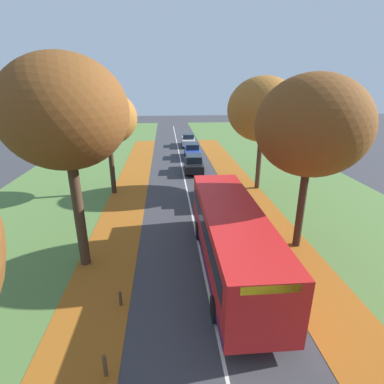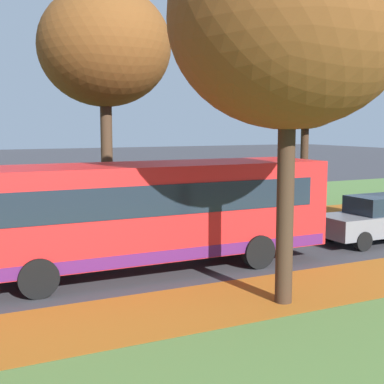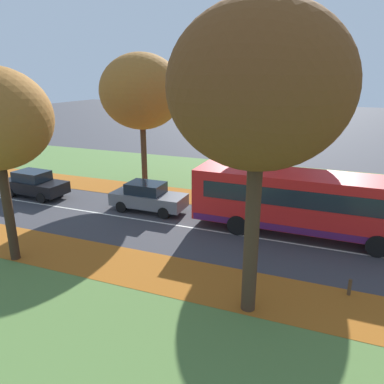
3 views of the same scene
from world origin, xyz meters
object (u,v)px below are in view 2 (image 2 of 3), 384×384
at_px(tree_left_near, 105,47).
at_px(car_grey_lead, 376,219).
at_px(tree_left_mid, 306,89).
at_px(bus, 147,210).
at_px(bollard_fifth, 39,235).
at_px(tree_right_near, 289,19).

height_order(tree_left_near, car_grey_lead, tree_left_near).
bearing_deg(tree_left_mid, bus, -57.13).
bearing_deg(car_grey_lead, bus, -91.01).
bearing_deg(bollard_fifth, tree_left_near, 123.84).
distance_m(tree_left_mid, bollard_fifth, 14.25).
bearing_deg(bollard_fifth, bus, 23.85).
xyz_separation_m(tree_left_near, bollard_fifth, (2.08, -3.10, -6.72)).
distance_m(tree_right_near, car_grey_lead, 9.42).
bearing_deg(car_grey_lead, tree_right_near, -60.13).
bearing_deg(tree_left_mid, tree_right_near, -39.66).
relative_size(tree_right_near, car_grey_lead, 2.07).
distance_m(tree_left_near, tree_left_mid, 9.95).
bearing_deg(tree_left_mid, bollard_fifth, -80.22).
height_order(bollard_fifth, bus, bus).
xyz_separation_m(tree_left_near, tree_left_mid, (-0.16, 9.87, -1.26)).
relative_size(tree_left_mid, bollard_fifth, 12.56).
distance_m(tree_left_mid, bus, 13.55).
relative_size(tree_left_mid, bus, 0.74).
height_order(tree_right_near, car_grey_lead, tree_right_near).
bearing_deg(tree_left_near, tree_left_mid, 90.92).
distance_m(tree_left_mid, car_grey_lead, 9.05).
relative_size(tree_left_mid, car_grey_lead, 1.84).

